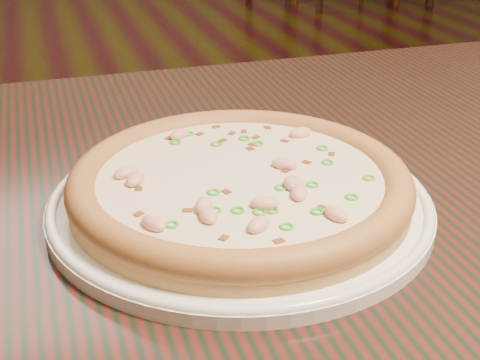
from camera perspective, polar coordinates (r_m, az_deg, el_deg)
name	(u,v)px	position (r m, az deg, el deg)	size (l,w,h in m)	color
ground	(200,271)	(1.87, -3.46, -7.77)	(9.00, 9.00, 0.00)	black
hero_table	(330,251)	(0.75, 7.72, -6.02)	(1.20, 0.80, 0.75)	black
plate	(240,201)	(0.61, 0.00, -1.78)	(0.35, 0.35, 0.02)	white
pizza	(240,183)	(0.60, 0.00, -0.26)	(0.31, 0.31, 0.03)	tan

